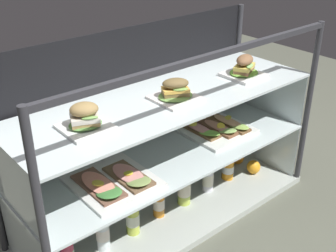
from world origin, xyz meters
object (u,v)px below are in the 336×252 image
Objects in this scene: juice_bottle_back_right at (159,203)px; juice_bottle_front_second at (103,231)px; open_sandwich_tray_mid_left at (114,182)px; juice_bottle_tucked_behind at (67,252)px; open_sandwich_tray_near_right_corner at (216,128)px; plated_roll_sandwich_right_of_center at (85,119)px; juice_bottle_front_left_end at (228,166)px; plated_roll_sandwich_far_left at (244,69)px; juice_bottle_near_post at (208,176)px; juice_bottle_back_left at (184,187)px; juice_bottle_back_center at (133,218)px; plated_roll_sandwich_mid_left at (175,92)px; orange_fruit_beside_bottles at (238,158)px; orange_fruit_near_left_post at (254,167)px.

juice_bottle_front_second is at bearing -176.62° from juice_bottle_back_right.
juice_bottle_tucked_behind is (-0.25, 0.02, -0.27)m from open_sandwich_tray_mid_left.
plated_roll_sandwich_right_of_center is at bearing -176.49° from open_sandwich_tray_near_right_corner.
plated_roll_sandwich_right_of_center is 0.61m from juice_bottle_tucked_behind.
juice_bottle_back_right is 0.99× the size of juice_bottle_front_left_end.
juice_bottle_near_post is at bearing 168.60° from plated_roll_sandwich_far_left.
juice_bottle_back_right is at bearing 177.70° from juice_bottle_back_left.
juice_bottle_back_center is 0.18m from juice_bottle_back_right.
juice_bottle_tucked_behind reaches higher than juice_bottle_front_left_end.
open_sandwich_tray_near_right_corner is at bearing 5.42° from open_sandwich_tray_mid_left.
plated_roll_sandwich_mid_left is 0.46m from plated_roll_sandwich_far_left.
plated_roll_sandwich_right_of_center is at bearing -178.06° from juice_bottle_front_left_end.
juice_bottle_front_second reaches higher than orange_fruit_beside_bottles.
open_sandwich_tray_near_right_corner is (0.80, 0.05, -0.33)m from plated_roll_sandwich_right_of_center.
open_sandwich_tray_mid_left is at bearing -9.72° from plated_roll_sandwich_right_of_center.
juice_bottle_back_center is (0.10, 0.02, -0.27)m from open_sandwich_tray_mid_left.
juice_bottle_back_center is 0.89× the size of juice_bottle_near_post.
juice_bottle_front_left_end is (0.35, 0.01, -0.02)m from juice_bottle_back_left.
juice_bottle_back_left reaches higher than juice_bottle_back_right.
juice_bottle_back_left reaches higher than juice_bottle_near_post.
juice_bottle_back_right is at bearing -179.48° from juice_bottle_front_left_end.
juice_bottle_back_right is at bearing 155.05° from plated_roll_sandwich_mid_left.
juice_bottle_near_post is at bearing -0.57° from juice_bottle_back_right.
juice_bottle_near_post reaches higher than orange_fruit_near_left_post.
plated_roll_sandwich_mid_left is (0.46, -0.01, -0.01)m from plated_roll_sandwich_right_of_center.
juice_bottle_front_left_end is 2.63× the size of orange_fruit_beside_bottles.
open_sandwich_tray_mid_left is 1.01m from orange_fruit_near_left_post.
juice_bottle_front_second is at bearing -174.79° from orange_fruit_beside_bottles.
open_sandwich_tray_near_right_corner is at bearing 3.51° from plated_roll_sandwich_right_of_center.
juice_bottle_front_left_end is at bearing 1.32° from juice_bottle_tucked_behind.
plated_roll_sandwich_mid_left reaches higher than juice_bottle_back_right.
orange_fruit_near_left_post is at bearing -1.82° from juice_bottle_tucked_behind.
open_sandwich_tray_mid_left is 0.52m from juice_bottle_back_left.
plated_roll_sandwich_right_of_center reaches higher than juice_bottle_front_second.
open_sandwich_tray_mid_left is 4.65× the size of orange_fruit_beside_bottles.
plated_roll_sandwich_far_left reaches higher than juice_bottle_near_post.
open_sandwich_tray_near_right_corner reaches higher than juice_bottle_back_right.
plated_roll_sandwich_far_left is 0.81m from juice_bottle_back_right.
open_sandwich_tray_near_right_corner is 1.79× the size of juice_bottle_back_right.
juice_bottle_front_second is (-0.42, 0.01, -0.58)m from plated_roll_sandwich_mid_left.
juice_bottle_near_post reaches higher than juice_bottle_back_right.
juice_bottle_front_left_end is (0.87, 0.03, -0.02)m from juice_bottle_front_second.
juice_bottle_front_left_end reaches higher than orange_fruit_beside_bottles.
plated_roll_sandwich_right_of_center is at bearing -171.59° from juice_bottle_front_second.
juice_bottle_back_center is (0.21, 0.01, -0.60)m from plated_roll_sandwich_right_of_center.
orange_fruit_near_left_post is at bearing -93.97° from orange_fruit_beside_bottles.
juice_bottle_front_second is at bearing 160.71° from open_sandwich_tray_mid_left.
juice_bottle_tucked_behind is 1.22m from orange_fruit_beside_bottles.
juice_bottle_back_left is 0.52m from orange_fruit_near_left_post.
open_sandwich_tray_near_right_corner reaches higher than open_sandwich_tray_mid_left.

